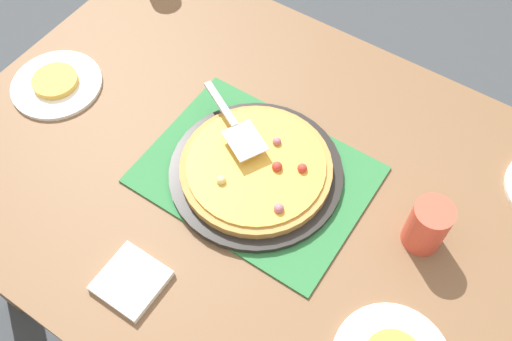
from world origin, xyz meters
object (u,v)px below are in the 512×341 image
plate_near_left (57,85)px  served_slice_left (55,81)px  cup_near (427,225)px  pizza_server (235,125)px  pizza_pan (256,172)px  pizza (256,167)px  napkin_stack (131,281)px

plate_near_left → served_slice_left: 0.01m
cup_near → pizza_server: size_ratio=0.54×
pizza_server → pizza_pan: bearing=-28.0°
pizza → napkin_stack: pizza is taller
served_slice_left → cup_near: 0.92m
served_slice_left → pizza_pan: bearing=5.6°
pizza_server → served_slice_left: bearing=-167.9°
pizza_pan → pizza: (0.00, 0.00, 0.02)m
plate_near_left → served_slice_left: bearing=-90.0°
pizza_pan → napkin_stack: bearing=-100.8°
pizza → plate_near_left: size_ratio=1.50×
pizza_pan → plate_near_left: bearing=-174.4°
pizza → cup_near: (0.37, 0.06, 0.03)m
served_slice_left → pizza: bearing=5.6°
pizza → cup_near: bearing=9.0°
cup_near → napkin_stack: bearing=-137.2°
cup_near → served_slice_left: bearing=-173.0°
plate_near_left → pizza: bearing=5.6°
pizza_pan → pizza: bearing=74.1°
served_slice_left → cup_near: (0.92, 0.11, 0.04)m
pizza → napkin_stack: bearing=-100.8°
plate_near_left → served_slice_left: (0.00, -0.00, 0.01)m
plate_near_left → cup_near: 0.92m
pizza_pan → pizza: size_ratio=1.15×
plate_near_left → napkin_stack: napkin_stack is taller
pizza → pizza_server: pizza_server is taller
pizza_pan → plate_near_left: pizza_pan is taller
plate_near_left → served_slice_left: served_slice_left is taller
plate_near_left → cup_near: bearing=7.0°
pizza_server → napkin_stack: pizza_server is taller
cup_near → pizza_server: cup_near is taller
plate_near_left → pizza_server: (0.46, 0.10, 0.07)m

